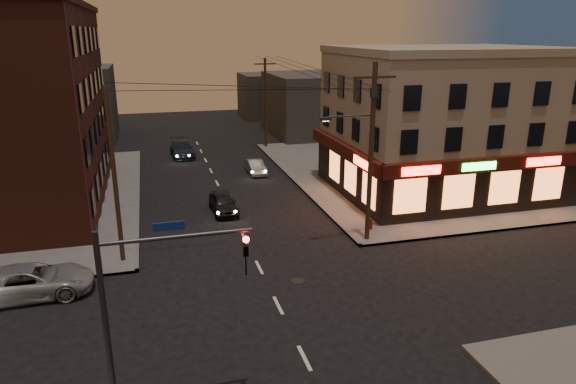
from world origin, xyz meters
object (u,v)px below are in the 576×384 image
object	(u,v)px
suv_cross	(31,281)
sedan_mid	(255,167)
sedan_far	(182,149)
sedan_near	(223,203)
fire_hydrant	(371,223)

from	to	relation	value
suv_cross	sedan_mid	distance (m)	23.13
sedan_far	sedan_near	bearing A→B (deg)	-87.61
sedan_far	suv_cross	bearing A→B (deg)	-110.85
sedan_near	sedan_mid	bearing A→B (deg)	63.66
suv_cross	fire_hydrant	world-z (taller)	suv_cross
sedan_far	fire_hydrant	size ratio (longest dim) A/B	7.32
sedan_near	suv_cross	bearing A→B (deg)	-140.01
sedan_mid	suv_cross	bearing A→B (deg)	-130.55
sedan_far	sedan_mid	bearing A→B (deg)	-57.97
sedan_mid	fire_hydrant	size ratio (longest dim) A/B	5.11
suv_cross	sedan_far	world-z (taller)	suv_cross
suv_cross	sedan_mid	xyz separation A→B (m)	(14.25, 18.22, -0.16)
suv_cross	fire_hydrant	bearing A→B (deg)	-81.12
sedan_near	fire_hydrant	distance (m)	10.02
sedan_far	fire_hydrant	world-z (taller)	sedan_far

